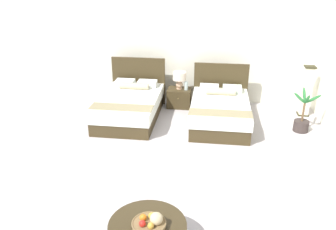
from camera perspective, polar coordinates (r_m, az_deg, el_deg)
ground_plane at (r=6.33m, az=-1.11°, el=-8.14°), size 10.27×10.35×0.02m
wall_back at (r=8.95m, az=2.16°, el=11.10°), size 10.27×0.12×2.79m
bed_near_window at (r=8.12m, az=-6.15°, el=1.62°), size 1.33×2.12×1.17m
bed_near_corner at (r=7.91m, az=8.41°, el=0.78°), size 1.30×2.04×1.11m
nightstand at (r=8.73m, az=1.82°, el=2.82°), size 0.58×0.48×0.46m
table_lamp at (r=8.58m, az=1.88°, el=6.07°), size 0.33×0.33×0.43m
vase at (r=8.57m, az=2.97°, el=4.75°), size 0.09×0.09×0.21m
fruit_bowl at (r=4.31m, az=-2.93°, el=-17.13°), size 0.41×0.41×0.21m
floor_lamp_corner at (r=8.72m, az=21.53°, el=3.62°), size 0.24×0.24×1.18m
potted_palm at (r=7.96m, az=20.90°, el=-0.93°), size 0.56×0.44×0.93m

